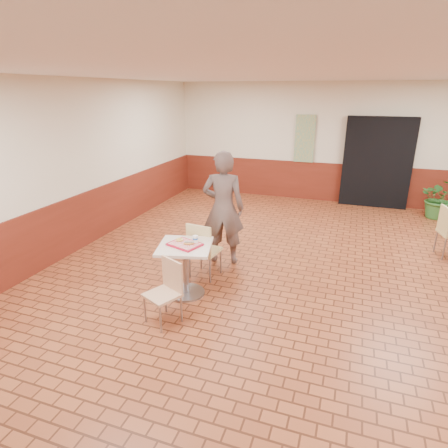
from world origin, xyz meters
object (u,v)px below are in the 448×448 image
(chair_main_back, at_px, (203,248))
(potted_plant, at_px, (440,198))
(main_table, at_px, (186,261))
(chair_main_front, at_px, (166,288))
(serving_tray, at_px, (185,244))
(customer, at_px, (223,208))
(paper_cup, at_px, (195,239))
(long_john_donut, at_px, (189,243))
(ring_donut, at_px, (180,240))

(chair_main_back, distance_m, potted_plant, 5.99)
(main_table, bearing_deg, chair_main_front, -85.71)
(chair_main_front, relative_size, serving_tray, 1.93)
(chair_main_front, relative_size, customer, 0.43)
(customer, height_order, paper_cup, customer)
(serving_tray, relative_size, potted_plant, 0.45)
(paper_cup, bearing_deg, long_john_donut, -113.65)
(chair_main_back, bearing_deg, paper_cup, 107.15)
(main_table, bearing_deg, paper_cup, 39.93)
(potted_plant, bearing_deg, customer, -135.76)
(chair_main_front, height_order, paper_cup, paper_cup)
(long_john_donut, relative_size, potted_plant, 0.16)
(chair_main_back, relative_size, long_john_donut, 5.88)
(customer, xyz_separation_m, serving_tray, (-0.14, -1.22, -0.18))
(main_table, bearing_deg, serving_tray, 0.00)
(chair_main_front, relative_size, long_john_donut, 5.30)
(main_table, height_order, ring_donut, ring_donut)
(potted_plant, bearing_deg, chair_main_front, -124.93)
(main_table, xyz_separation_m, chair_main_back, (0.04, 0.54, -0.00))
(chair_main_front, bearing_deg, ring_donut, 127.13)
(ring_donut, xyz_separation_m, paper_cup, (0.23, 0.04, 0.03))
(serving_tray, bearing_deg, chair_main_back, 85.78)
(customer, bearing_deg, paper_cup, 78.91)
(potted_plant, bearing_deg, ring_donut, -129.88)
(ring_donut, relative_size, paper_cup, 1.14)
(main_table, height_order, customer, customer)
(long_john_donut, bearing_deg, serving_tray, 168.39)
(chair_main_front, relative_size, chair_main_back, 0.90)
(chair_main_front, height_order, ring_donut, ring_donut)
(customer, relative_size, potted_plant, 2.02)
(main_table, relative_size, ring_donut, 7.08)
(main_table, height_order, serving_tray, serving_tray)
(potted_plant, bearing_deg, long_john_donut, -128.22)
(main_table, xyz_separation_m, paper_cup, (0.12, 0.10, 0.32))
(customer, xyz_separation_m, paper_cup, (-0.02, -1.12, -0.12))
(chair_main_front, distance_m, ring_donut, 0.83)
(main_table, height_order, chair_main_back, chair_main_back)
(customer, bearing_deg, serving_tray, 73.52)
(ring_donut, distance_m, long_john_donut, 0.19)
(chair_main_front, bearing_deg, potted_plant, 79.98)
(serving_tray, distance_m, paper_cup, 0.16)
(ring_donut, bearing_deg, chair_main_front, -77.78)
(serving_tray, bearing_deg, paper_cup, 39.93)
(chair_main_front, xyz_separation_m, chair_main_back, (-0.01, 1.22, 0.05))
(serving_tray, height_order, potted_plant, potted_plant)
(long_john_donut, distance_m, potted_plant, 6.40)
(ring_donut, distance_m, potted_plant, 6.45)
(paper_cup, height_order, potted_plant, potted_plant)
(main_table, relative_size, customer, 0.40)
(customer, distance_m, potted_plant, 5.44)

